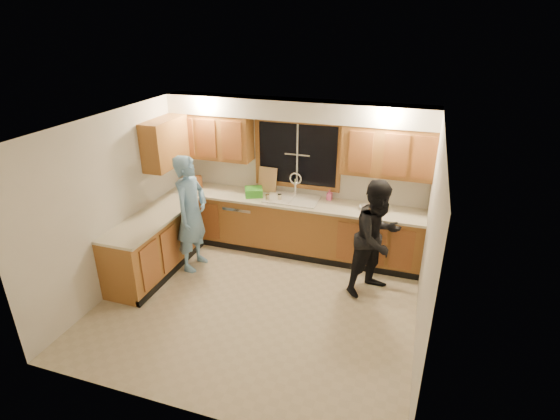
{
  "coord_description": "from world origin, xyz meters",
  "views": [
    {
      "loc": [
        1.86,
        -4.64,
        3.66
      ],
      "look_at": [
        0.11,
        0.65,
        1.16
      ],
      "focal_mm": 28.0,
      "sensor_mm": 36.0,
      "label": 1
    }
  ],
  "objects_px": {
    "dishwasher": "(244,221)",
    "knife_block": "(198,182)",
    "dish_crate": "(254,192)",
    "man": "(191,214)",
    "woman": "(377,238)",
    "sink": "(292,203)",
    "stove": "(133,262)",
    "bowl": "(366,208)",
    "soap_bottle": "(330,195)"
  },
  "relations": [
    {
      "from": "knife_block",
      "to": "soap_bottle",
      "type": "xyz_separation_m",
      "value": [
        2.27,
        0.17,
        -0.02
      ]
    },
    {
      "from": "man",
      "to": "dish_crate",
      "type": "distance_m",
      "value": 1.15
    },
    {
      "from": "soap_bottle",
      "to": "bowl",
      "type": "xyz_separation_m",
      "value": [
        0.62,
        -0.19,
        -0.06
      ]
    },
    {
      "from": "woman",
      "to": "bowl",
      "type": "distance_m",
      "value": 0.81
    },
    {
      "from": "dishwasher",
      "to": "knife_block",
      "type": "relative_size",
      "value": 3.87
    },
    {
      "from": "stove",
      "to": "dishwasher",
      "type": "bearing_deg",
      "value": 62.31
    },
    {
      "from": "sink",
      "to": "man",
      "type": "relative_size",
      "value": 0.47
    },
    {
      "from": "bowl",
      "to": "soap_bottle",
      "type": "bearing_deg",
      "value": 162.53
    },
    {
      "from": "sink",
      "to": "bowl",
      "type": "xyz_separation_m",
      "value": [
        1.19,
        -0.0,
        0.08
      ]
    },
    {
      "from": "dish_crate",
      "to": "soap_bottle",
      "type": "relative_size",
      "value": 1.62
    },
    {
      "from": "sink",
      "to": "stove",
      "type": "relative_size",
      "value": 0.96
    },
    {
      "from": "man",
      "to": "woman",
      "type": "relative_size",
      "value": 1.08
    },
    {
      "from": "man",
      "to": "soap_bottle",
      "type": "distance_m",
      "value": 2.21
    },
    {
      "from": "knife_block",
      "to": "woman",
      "type": "bearing_deg",
      "value": -53.64
    },
    {
      "from": "knife_block",
      "to": "dish_crate",
      "type": "bearing_deg",
      "value": -42.24
    },
    {
      "from": "woman",
      "to": "knife_block",
      "type": "distance_m",
      "value": 3.26
    },
    {
      "from": "sink",
      "to": "soap_bottle",
      "type": "bearing_deg",
      "value": 18.45
    },
    {
      "from": "stove",
      "to": "knife_block",
      "type": "height_order",
      "value": "knife_block"
    },
    {
      "from": "stove",
      "to": "knife_block",
      "type": "bearing_deg",
      "value": 86.72
    },
    {
      "from": "knife_block",
      "to": "soap_bottle",
      "type": "relative_size",
      "value": 1.21
    },
    {
      "from": "bowl",
      "to": "dishwasher",
      "type": "bearing_deg",
      "value": -179.63
    },
    {
      "from": "dishwasher",
      "to": "stove",
      "type": "xyz_separation_m",
      "value": [
        -0.95,
        -1.81,
        0.04
      ]
    },
    {
      "from": "sink",
      "to": "man",
      "type": "distance_m",
      "value": 1.62
    },
    {
      "from": "woman",
      "to": "soap_bottle",
      "type": "height_order",
      "value": "woman"
    },
    {
      "from": "stove",
      "to": "man",
      "type": "bearing_deg",
      "value": 59.65
    },
    {
      "from": "soap_bottle",
      "to": "knife_block",
      "type": "bearing_deg",
      "value": -175.74
    },
    {
      "from": "knife_block",
      "to": "soap_bottle",
      "type": "height_order",
      "value": "knife_block"
    },
    {
      "from": "man",
      "to": "bowl",
      "type": "bearing_deg",
      "value": -65.59
    },
    {
      "from": "knife_block",
      "to": "dish_crate",
      "type": "xyz_separation_m",
      "value": [
        1.04,
        -0.05,
        -0.04
      ]
    },
    {
      "from": "dishwasher",
      "to": "stove",
      "type": "height_order",
      "value": "stove"
    },
    {
      "from": "stove",
      "to": "woman",
      "type": "height_order",
      "value": "woman"
    },
    {
      "from": "soap_bottle",
      "to": "woman",
      "type": "bearing_deg",
      "value": -47.08
    },
    {
      "from": "dishwasher",
      "to": "stove",
      "type": "bearing_deg",
      "value": -117.69
    },
    {
      "from": "man",
      "to": "soap_bottle",
      "type": "xyz_separation_m",
      "value": [
        1.87,
        1.16,
        0.1
      ]
    },
    {
      "from": "dishwasher",
      "to": "knife_block",
      "type": "xyz_separation_m",
      "value": [
        -0.84,
        0.04,
        0.62
      ]
    },
    {
      "from": "dish_crate",
      "to": "sink",
      "type": "bearing_deg",
      "value": 2.08
    },
    {
      "from": "sink",
      "to": "knife_block",
      "type": "distance_m",
      "value": 1.7
    },
    {
      "from": "man",
      "to": "knife_block",
      "type": "bearing_deg",
      "value": 25.01
    },
    {
      "from": "sink",
      "to": "woman",
      "type": "height_order",
      "value": "woman"
    },
    {
      "from": "woman",
      "to": "soap_bottle",
      "type": "bearing_deg",
      "value": 81.55
    },
    {
      "from": "man",
      "to": "woman",
      "type": "bearing_deg",
      "value": -82.54
    },
    {
      "from": "stove",
      "to": "woman",
      "type": "xyz_separation_m",
      "value": [
        3.26,
        1.06,
        0.39
      ]
    },
    {
      "from": "sink",
      "to": "dishwasher",
      "type": "bearing_deg",
      "value": -179.01
    },
    {
      "from": "dishwasher",
      "to": "dish_crate",
      "type": "bearing_deg",
      "value": -2.62
    },
    {
      "from": "sink",
      "to": "dishwasher",
      "type": "relative_size",
      "value": 1.05
    },
    {
      "from": "dishwasher",
      "to": "stove",
      "type": "relative_size",
      "value": 0.91
    },
    {
      "from": "knife_block",
      "to": "dish_crate",
      "type": "height_order",
      "value": "knife_block"
    },
    {
      "from": "knife_block",
      "to": "bowl",
      "type": "bearing_deg",
      "value": -40.16
    },
    {
      "from": "stove",
      "to": "bowl",
      "type": "relative_size",
      "value": 4.27
    },
    {
      "from": "bowl",
      "to": "woman",
      "type": "bearing_deg",
      "value": -70.32
    }
  ]
}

